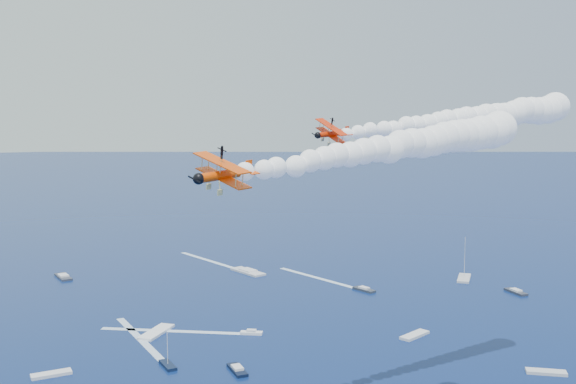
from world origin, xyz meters
name	(u,v)px	position (x,y,z in m)	size (l,w,h in m)	color
biplane_lead	(333,134)	(17.29, 39.20, 54.31)	(6.88, 7.72, 4.65)	red
biplane_trail	(225,175)	(-9.56, 13.23, 50.51)	(8.44, 9.46, 5.70)	#EE4505
smoke_trail_lead	(462,119)	(47.21, 43.98, 56.62)	(60.02, 14.73, 10.73)	white
smoke_trail_trail	(394,147)	(19.27, 22.53, 52.82)	(58.08, 22.86, 10.73)	white
spectator_boats	(158,321)	(2.38, 117.91, 0.35)	(233.45, 177.44, 0.70)	#2E343E
boat_wakes	(216,296)	(24.90, 138.44, 0.03)	(84.37, 120.41, 0.04)	white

